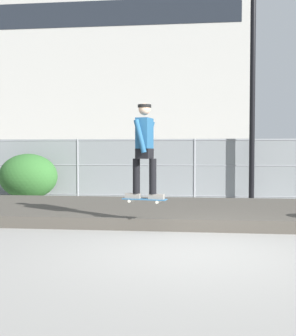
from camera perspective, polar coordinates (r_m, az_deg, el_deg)
The scene contains 10 objects.
ground_plane at distance 6.32m, azimuth 6.00°, elevation -11.28°, with size 120.00×120.00×0.00m, color gray.
gravel_berm at distance 9.63m, azimuth 6.16°, elevation -5.84°, with size 17.36×3.66×0.23m, color #4C473F.
skateboard at distance 7.60m, azimuth -0.47°, elevation -4.25°, with size 0.82×0.35×0.07m.
skater at distance 7.55m, azimuth -0.47°, elevation 3.11°, with size 0.73×0.61×1.70m.
chain_fence at distance 13.37m, azimuth 6.26°, elevation -0.01°, with size 22.62×0.06×1.85m.
street_lamp at distance 13.44m, azimuth 13.92°, elevation 15.83°, with size 0.44×0.44×7.54m.
parked_car_near at distance 17.51m, azimuth -13.79°, elevation 0.19°, with size 4.52×2.18×1.66m.
parked_car_mid at distance 16.47m, azimuth 3.60°, elevation 0.12°, with size 4.55×2.26×1.66m.
library_building at distance 48.96m, azimuth -5.36°, elevation 14.88°, with size 30.48×10.45×24.15m.
shrub_left at distance 13.49m, azimuth -15.79°, elevation -1.09°, with size 1.79×1.47×1.39m.
Camera 1 is at (0.04, -6.14, 1.49)m, focal length 45.35 mm.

